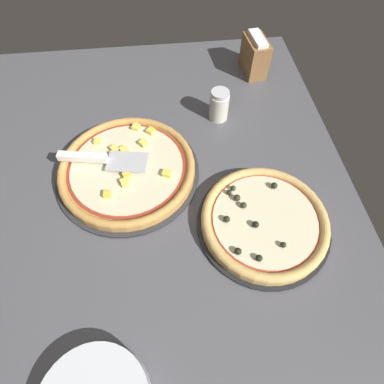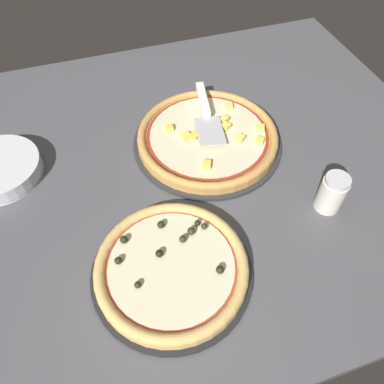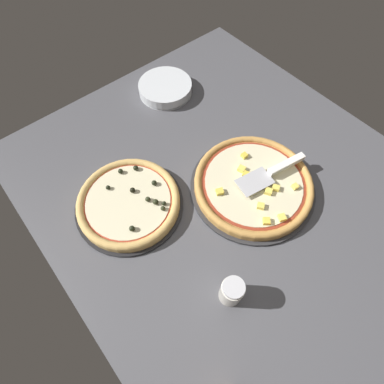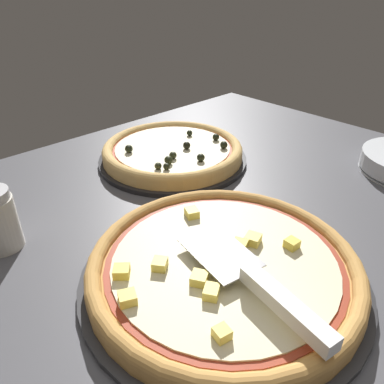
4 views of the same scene
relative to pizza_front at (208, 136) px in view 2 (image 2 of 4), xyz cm
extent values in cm
cube|color=#4C4C51|center=(4.82, 4.92, -4.46)|extent=(137.03, 116.06, 3.60)
cylinder|color=#2D2D30|center=(0.02, -0.01, -2.16)|extent=(40.65, 40.65, 1.00)
cylinder|color=#C68E47|center=(0.02, -0.01, -0.61)|extent=(38.21, 38.21, 2.11)
torus|color=#C68E47|center=(0.02, -0.01, 0.44)|extent=(38.21, 38.21, 2.23)
cylinder|color=maroon|center=(0.02, -0.01, 0.52)|extent=(33.21, 33.21, 0.15)
cylinder|color=beige|center=(0.02, -0.01, 0.64)|extent=(31.33, 31.33, 0.40)
cube|color=#F9E05B|center=(-7.44, 5.23, 1.50)|extent=(2.82, 2.79, 1.31)
cube|color=#F9E05B|center=(-5.48, -0.69, 1.50)|extent=(2.93, 2.89, 1.31)
cube|color=#F9E05B|center=(5.97, -0.28, 1.50)|extent=(2.81, 2.75, 1.31)
cube|color=#F9E05B|center=(-14.13, 2.87, 1.50)|extent=(2.76, 2.72, 1.31)
cube|color=#F9E05B|center=(-9.61, -8.45, 1.50)|extent=(2.04, 2.04, 1.31)
cube|color=yellow|center=(3.60, 0.17, 1.50)|extent=(2.44, 2.59, 1.31)
cube|color=#F4D64C|center=(4.27, 11.00, 1.50)|extent=(2.72, 2.89, 1.31)
cube|color=#F9E05B|center=(-6.05, -3.40, 1.50)|extent=(2.87, 2.74, 1.31)
cube|color=#F4D64C|center=(-12.00, 7.26, 1.50)|extent=(2.96, 2.96, 1.31)
cube|color=yellow|center=(9.24, -4.83, 1.50)|extent=(1.93, 1.94, 1.31)
cylinder|color=black|center=(20.39, 34.51, -2.16)|extent=(34.08, 34.08, 1.00)
cylinder|color=#DBAD60|center=(20.39, 34.51, -0.63)|extent=(32.04, 32.04, 2.07)
torus|color=#DBAD60|center=(20.39, 34.51, 0.40)|extent=(32.04, 32.04, 2.44)
cylinder|color=#A33823|center=(20.39, 34.51, 0.48)|extent=(27.85, 27.85, 0.15)
cylinder|color=beige|center=(20.39, 34.51, 0.60)|extent=(26.27, 26.27, 0.40)
sphere|color=black|center=(28.35, 25.94, 1.66)|extent=(1.71, 1.71, 1.71)
sphere|color=#282D19|center=(10.96, 28.06, 1.53)|extent=(1.45, 1.45, 1.45)
sphere|color=black|center=(11.44, 38.93, 1.67)|extent=(1.72, 1.72, 1.72)
sphere|color=black|center=(27.90, 36.82, 1.51)|extent=(1.41, 1.41, 1.41)
sphere|color=#282D19|center=(14.08, 28.46, 1.68)|extent=(1.76, 1.76, 1.76)
sphere|color=black|center=(19.85, 24.75, 1.65)|extent=(1.69, 1.69, 1.69)
sphere|color=black|center=(22.05, 31.52, 1.65)|extent=(1.69, 1.69, 1.69)
sphere|color=black|center=(12.10, 26.78, 1.49)|extent=(1.37, 1.37, 1.37)
sphere|color=#282D19|center=(16.40, 29.73, 1.61)|extent=(1.60, 1.60, 1.60)
sphere|color=black|center=(30.49, 30.43, 1.61)|extent=(1.61, 1.61, 1.61)
cube|color=#B7B7BC|center=(-0.41, 0.43, 2.28)|extent=(8.93, 12.07, 0.24)
cube|color=white|center=(-2.65, -11.65, 3.16)|extent=(4.64, 13.78, 2.00)
cylinder|color=silver|center=(54.27, -5.85, -2.31)|extent=(21.17, 21.17, 0.70)
cylinder|color=silver|center=(54.27, -5.85, -1.61)|extent=(21.17, 21.17, 0.70)
cylinder|color=silver|center=(-19.96, 29.21, 1.73)|extent=(6.12, 6.12, 8.79)
cylinder|color=silver|center=(-19.96, 29.21, 6.82)|extent=(5.63, 5.63, 1.40)
camera|label=1|loc=(52.60, 12.56, 67.28)|focal=28.00mm
camera|label=2|loc=(27.59, 69.72, 70.31)|focal=35.00mm
camera|label=3|loc=(-26.02, 47.68, 81.90)|focal=28.00mm
camera|label=4|loc=(-30.69, -25.98, 35.48)|focal=35.00mm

